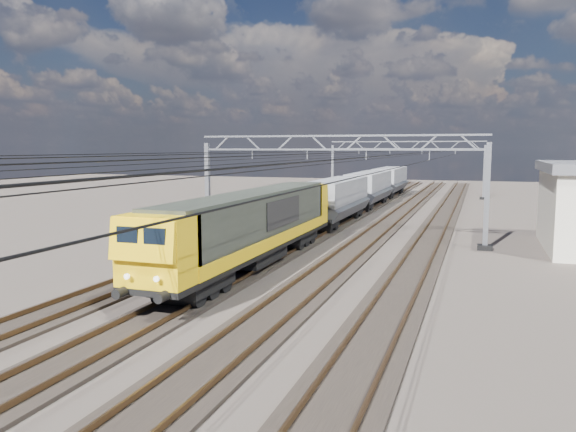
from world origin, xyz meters
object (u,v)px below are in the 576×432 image
(hopper_wagon_mid, at_px, (369,186))
(catenary_gantry_mid, at_px, (336,184))
(catenary_gantry_far, at_px, (405,167))
(locomotive, at_px, (253,224))
(hopper_wagon_third, at_px, (390,179))
(hopper_wagon_lead, at_px, (336,198))

(hopper_wagon_mid, bearing_deg, catenary_gantry_mid, -84.88)
(catenary_gantry_mid, relative_size, catenary_gantry_far, 1.00)
(locomotive, bearing_deg, hopper_wagon_mid, 90.00)
(locomotive, xyz_separation_m, hopper_wagon_third, (-0.00, 46.10, -0.09))
(catenary_gantry_mid, bearing_deg, locomotive, -101.81)
(hopper_wagon_lead, xyz_separation_m, hopper_wagon_mid, (0.00, 14.20, 0.00))
(hopper_wagon_lead, distance_m, hopper_wagon_third, 28.40)
(locomotive, distance_m, hopper_wagon_lead, 17.70)
(catenary_gantry_mid, xyz_separation_m, hopper_wagon_mid, (-2.00, 22.33, -1.67))
(catenary_gantry_far, bearing_deg, hopper_wagon_lead, -94.11)
(catenary_gantry_far, distance_m, hopper_wagon_mid, 13.91)
(catenary_gantry_far, bearing_deg, hopper_wagon_mid, -98.33)
(catenary_gantry_far, relative_size, hopper_wagon_lead, 1.53)
(catenary_gantry_mid, bearing_deg, catenary_gantry_far, 90.00)
(hopper_wagon_lead, height_order, hopper_wagon_third, same)
(hopper_wagon_lead, bearing_deg, hopper_wagon_mid, 90.00)
(catenary_gantry_far, height_order, hopper_wagon_mid, catenary_gantry_far)
(catenary_gantry_mid, bearing_deg, hopper_wagon_lead, 103.82)
(hopper_wagon_lead, xyz_separation_m, hopper_wagon_third, (0.00, 28.40, 0.00))
(locomotive, height_order, hopper_wagon_mid, locomotive)
(catenary_gantry_mid, xyz_separation_m, hopper_wagon_lead, (-2.00, 8.13, -1.67))
(catenary_gantry_far, distance_m, hopper_wagon_lead, 27.99)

